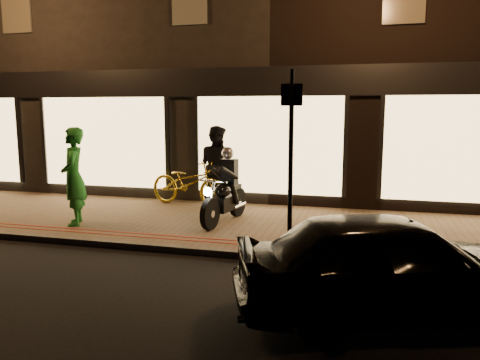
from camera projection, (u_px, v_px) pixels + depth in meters
name	position (u px, v px, depth m)	size (l,w,h in m)	color
ground	(222.00, 258.00, 7.92)	(90.00, 90.00, 0.00)	black
sidewalk	(250.00, 226.00, 9.83)	(50.00, 4.00, 0.12)	brown
kerb_stone	(223.00, 253.00, 7.96)	(50.00, 0.14, 0.12)	#59544C
red_kerb_lines	(231.00, 242.00, 8.43)	(50.00, 0.26, 0.01)	maroon
building_row	(298.00, 57.00, 15.88)	(48.00, 10.11, 8.50)	black
motorcycle	(225.00, 194.00, 9.82)	(0.67, 1.93, 1.59)	black
sign_post	(291.00, 152.00, 7.62)	(0.35, 0.08, 3.00)	black
bicycle_gold	(188.00, 183.00, 11.52)	(0.75, 2.16, 1.13)	gold
person_green	(74.00, 176.00, 9.57)	(0.73, 0.48, 2.01)	#207B29
person_dark	(217.00, 165.00, 11.64)	(0.96, 0.74, 1.97)	black
parked_car	(393.00, 264.00, 5.61)	(1.54, 3.82, 1.30)	black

